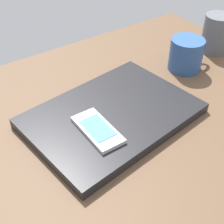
{
  "coord_description": "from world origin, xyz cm",
  "views": [
    {
      "loc": [
        -20.97,
        -37.85,
        47.98
      ],
      "look_at": [
        9.02,
        4.53,
        5.0
      ],
      "focal_mm": 50.78,
      "sensor_mm": 36.0,
      "label": 1
    }
  ],
  "objects": [
    {
      "name": "desk_surface",
      "position": [
        0.0,
        0.0,
        1.5
      ],
      "size": [
        120.0,
        80.0,
        3.0
      ],
      "primitive_type": "cube",
      "color": "brown",
      "rests_on": "ground"
    },
    {
      "name": "cell_phone_on_laptop",
      "position": [
        3.12,
        1.14,
        5.64
      ],
      "size": [
        5.63,
        11.92,
        0.99
      ],
      "color": "silver",
      "rests_on": "laptop_closed"
    },
    {
      "name": "pen_cup",
      "position": [
        50.68,
        12.71,
        8.28
      ],
      "size": [
        7.57,
        7.57,
        10.55
      ],
      "primitive_type": "cylinder",
      "color": "#595B60",
      "rests_on": "desk_surface"
    },
    {
      "name": "coffee_mug",
      "position": [
        36.85,
        10.37,
        7.22
      ],
      "size": [
        11.78,
        8.61,
        8.43
      ],
      "color": "#2D518C",
      "rests_on": "desk_surface"
    },
    {
      "name": "laptop_closed",
      "position": [
        9.02,
        4.53,
        4.09
      ],
      "size": [
        37.71,
        28.47,
        2.18
      ],
      "primitive_type": "cube",
      "rotation": [
        0.0,
        0.0,
        0.11
      ],
      "color": "black",
      "rests_on": "desk_surface"
    }
  ]
}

